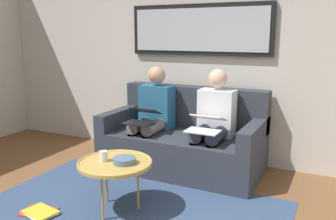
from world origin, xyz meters
The scene contains 12 objects.
wall_rear centered at (0.00, -2.60, 1.30)m, with size 6.00×0.12×2.60m, color beige.
area_rug centered at (0.00, -0.85, 0.00)m, with size 2.60×1.80×0.01m, color #33476B.
couch centered at (0.00, -2.12, 0.31)m, with size 1.75×0.90×0.90m.
framed_mirror centered at (0.00, -2.51, 1.55)m, with size 1.73×0.05×0.59m.
coffee_table centered at (0.10, -0.90, 0.43)m, with size 0.63×0.63×0.45m.
cup centered at (0.20, -0.87, 0.49)m, with size 0.07×0.07×0.09m, color silver.
bowl centered at (0.01, -0.91, 0.47)m, with size 0.19×0.19×0.05m, color slate.
person_left centered at (-0.37, -2.05, 0.61)m, with size 0.38×0.58×1.14m.
laptop_white centered at (-0.37, -1.81, 0.63)m, with size 0.33×0.36×0.16m.
person_right centered at (0.37, -2.05, 0.61)m, with size 0.38×0.58×1.14m.
laptop_black centered at (0.37, -1.81, 0.63)m, with size 0.30×0.36×0.16m.
magazine_stack centered at (0.65, -0.55, 0.02)m, with size 0.35×0.28×0.03m.
Camera 1 is at (-1.57, 1.47, 1.50)m, focal length 38.26 mm.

